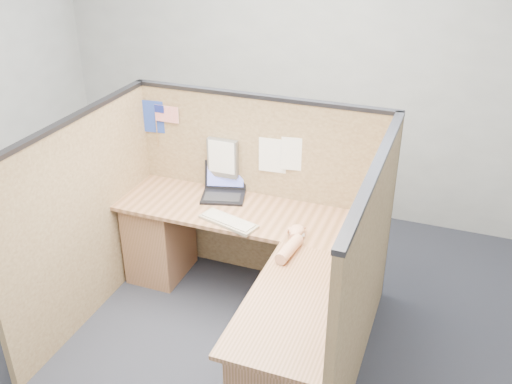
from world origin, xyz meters
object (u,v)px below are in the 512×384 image
at_px(laptop, 226,188).
at_px(mouse, 297,233).
at_px(keyboard, 228,221).
at_px(l_desk, 249,283).

bearing_deg(laptop, mouse, -45.17).
bearing_deg(laptop, keyboard, -80.23).
xyz_separation_m(l_desk, mouse, (0.28, 0.19, 0.36)).
bearing_deg(l_desk, keyboard, 140.70).
xyz_separation_m(laptop, keyboard, (0.19, -0.40, -0.04)).
bearing_deg(mouse, l_desk, -145.59).
xyz_separation_m(l_desk, keyboard, (-0.23, 0.19, 0.35)).
relative_size(laptop, keyboard, 0.85).
relative_size(l_desk, mouse, 16.23).
relative_size(l_desk, keyboard, 4.19).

